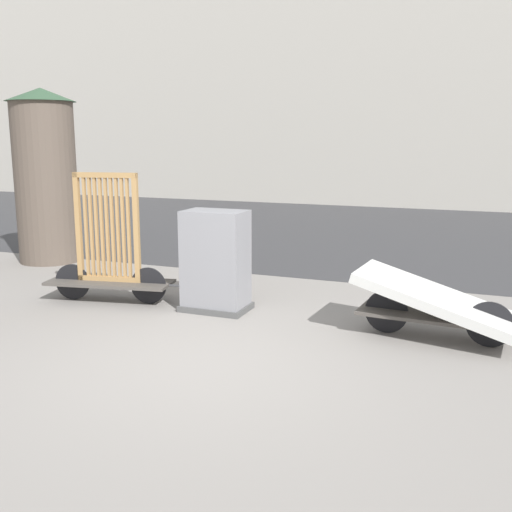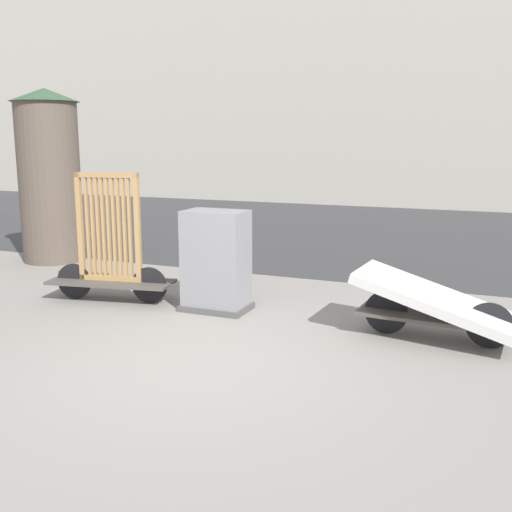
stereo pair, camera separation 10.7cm
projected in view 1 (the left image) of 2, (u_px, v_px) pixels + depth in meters
The scene contains 7 objects.
ground_plane at pixel (197, 362), 6.18m from camera, with size 60.00×60.00×0.00m, color gray.
road_strip at pixel (371, 232), 14.79m from camera, with size 56.00×10.87×0.01m.
building_facade at pixel (417, 72), 20.69m from camera, with size 48.00×4.00×9.06m.
bike_cart_with_bedframe at pixel (109, 259), 8.38m from camera, with size 2.48×0.90×1.82m.
bike_cart_with_mattress at pixel (437, 303), 6.81m from camera, with size 2.53×1.03×0.78m.
utility_cabinet at pixel (216, 264), 7.95m from camera, with size 0.88×0.59×1.35m.
advertising_column at pixel (46, 175), 10.99m from camera, with size 1.25×1.25×3.16m.
Camera 1 is at (2.72, -5.22, 2.28)m, focal length 42.00 mm.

